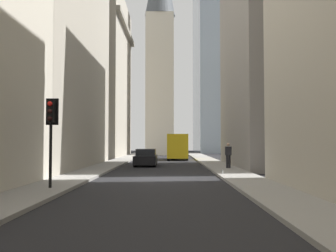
% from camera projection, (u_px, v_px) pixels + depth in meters
% --- Properties ---
extents(ground_plane, '(135.00, 135.00, 0.00)m').
position_uv_depth(ground_plane, '(158.00, 179.00, 20.47)').
color(ground_plane, black).
extents(sidewalk_right, '(90.00, 2.20, 0.14)m').
position_uv_depth(sidewalk_right, '(76.00, 177.00, 20.50)').
color(sidewalk_right, gray).
rests_on(sidewalk_right, ground_plane).
extents(sidewalk_left, '(90.00, 2.20, 0.14)m').
position_uv_depth(sidewalk_left, '(241.00, 178.00, 20.44)').
color(sidewalk_left, gray).
rests_on(sidewalk_left, ground_plane).
extents(building_left_midfar, '(13.64, 10.50, 21.48)m').
position_uv_depth(building_left_midfar, '(293.00, 34.00, 30.67)').
color(building_left_midfar, gray).
rests_on(building_left_midfar, ground_plane).
extents(building_right_far, '(16.87, 10.50, 21.42)m').
position_uv_depth(building_right_far, '(88.00, 78.00, 51.50)').
color(building_right_far, '#A8A091').
rests_on(building_right_far, ground_plane).
extents(church_spire, '(4.59, 4.59, 33.37)m').
position_uv_depth(church_spire, '(160.00, 40.00, 57.48)').
color(church_spire, beige).
rests_on(church_spire, ground_plane).
extents(delivery_truck, '(6.46, 2.25, 2.84)m').
position_uv_depth(delivery_truck, '(177.00, 147.00, 42.68)').
color(delivery_truck, yellow).
rests_on(delivery_truck, ground_plane).
extents(sedan_black, '(4.30, 1.78, 1.42)m').
position_uv_depth(sedan_black, '(146.00, 158.00, 31.52)').
color(sedan_black, black).
rests_on(sedan_black, ground_plane).
extents(traffic_light_foreground, '(0.43, 0.52, 3.66)m').
position_uv_depth(traffic_light_foreground, '(51.00, 122.00, 15.45)').
color(traffic_light_foreground, black).
rests_on(traffic_light_foreground, sidewalk_right).
extents(pedestrian, '(0.26, 0.44, 1.78)m').
position_uv_depth(pedestrian, '(228.00, 154.00, 26.91)').
color(pedestrian, black).
rests_on(pedestrian, sidewalk_left).
extents(discarded_bottle, '(0.07, 0.07, 0.27)m').
position_uv_depth(discarded_bottle, '(223.00, 172.00, 21.87)').
color(discarded_bottle, '#999EA3').
rests_on(discarded_bottle, sidewalk_left).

